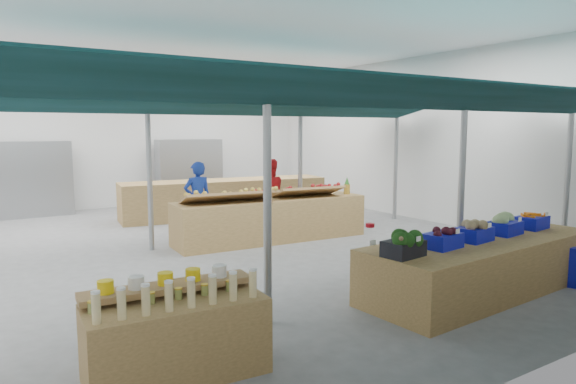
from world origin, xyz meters
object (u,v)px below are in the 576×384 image
(veg_counter, at_px, (482,265))
(vendor_right, at_px, (269,194))
(bottle_shelf, at_px, (175,333))
(vendor_left, at_px, (198,200))
(fruit_counter, at_px, (271,220))

(veg_counter, xyz_separation_m, vendor_right, (-0.22, 5.70, 0.44))
(bottle_shelf, relative_size, vendor_left, 1.04)
(veg_counter, bearing_deg, fruit_counter, 96.46)
(fruit_counter, height_order, vendor_left, vendor_left)
(fruit_counter, distance_m, vendor_right, 1.31)
(veg_counter, relative_size, vendor_left, 2.40)
(vendor_right, bearing_deg, veg_counter, 95.73)
(bottle_shelf, height_order, vendor_right, vendor_right)
(bottle_shelf, relative_size, veg_counter, 0.43)
(veg_counter, bearing_deg, vendor_left, 105.86)
(bottle_shelf, distance_m, veg_counter, 4.67)
(veg_counter, xyz_separation_m, vendor_left, (-2.02, 5.70, 0.44))
(veg_counter, relative_size, vendor_right, 2.40)
(bottle_shelf, bearing_deg, vendor_left, 69.37)
(vendor_left, bearing_deg, fruit_counter, 140.99)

